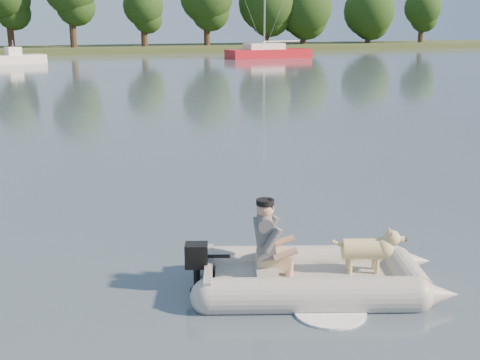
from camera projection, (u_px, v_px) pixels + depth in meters
name	position (u px, v px, depth m)	size (l,w,h in m)	color
water	(279.00, 277.00, 7.81)	(160.00, 160.00, 0.00)	slate
shore_bank	(37.00, 51.00, 63.75)	(160.00, 12.00, 0.70)	#47512D
treeline	(108.00, 2.00, 64.25)	(92.06, 7.35, 9.27)	#332316
dinghy	(317.00, 250.00, 7.34)	(4.37, 3.44, 1.24)	#9B9B96
man	(266.00, 236.00, 7.33)	(0.64, 0.55, 0.96)	#59595D
dog	(363.00, 252.00, 7.41)	(0.83, 0.29, 0.55)	tan
outboard_motor	(197.00, 269.00, 7.37)	(0.37, 0.26, 0.70)	black
motorboat	(16.00, 53.00, 47.22)	(4.54, 1.75, 1.92)	white
sailboat	(268.00, 53.00, 55.08)	(8.07, 2.99, 10.88)	red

